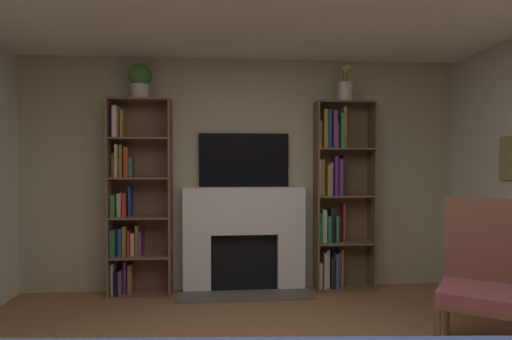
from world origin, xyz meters
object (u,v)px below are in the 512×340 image
bookshelf_right (337,195)px  armchair (487,278)px  potted_plant (140,80)px  tv (244,160)px  bookshelf_left (134,204)px  vase_with_flowers (345,90)px  fireplace (244,237)px

bookshelf_right → armchair: (0.69, -1.64, -0.48)m
bookshelf_right → potted_plant: potted_plant is taller
tv → armchair: 2.57m
tv → bookshelf_right: (1.02, -0.07, -0.39)m
bookshelf_left → bookshelf_right: same height
tv → vase_with_flowers: (1.09, -0.12, 0.76)m
potted_plant → vase_with_flowers: bearing=-0.0°
bookshelf_left → tv: bearing=4.0°
bookshelf_left → potted_plant: size_ratio=5.54×
fireplace → tv: size_ratio=1.44×
tv → armchair: tv is taller
fireplace → potted_plant: (-1.09, -0.05, 1.67)m
tv → potted_plant: bearing=-173.7°
tv → vase_with_flowers: vase_with_flowers is taller
tv → potted_plant: size_ratio=2.64×
tv → bookshelf_right: size_ratio=0.48×
fireplace → potted_plant: potted_plant is taller
fireplace → tv: (0.00, 0.07, 0.83)m
bookshelf_left → bookshelf_right: 2.19m
fireplace → bookshelf_right: bookshelf_right is taller
potted_plant → armchair: bearing=-29.5°
bookshelf_left → armchair: bookshelf_left is taller
potted_plant → vase_with_flowers: vase_with_flowers is taller
fireplace → vase_with_flowers: bearing=-2.8°
tv → bookshelf_left: (-1.17, -0.08, -0.46)m
armchair → tv: bearing=135.1°
bookshelf_right → bookshelf_left: bearing=-179.6°
bookshelf_right → potted_plant: 2.44m
fireplace → armchair: (1.71, -1.64, -0.04)m
vase_with_flowers → bookshelf_left: bearing=179.0°
bookshelf_right → armchair: 1.84m
armchair → bookshelf_right: bearing=112.8°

